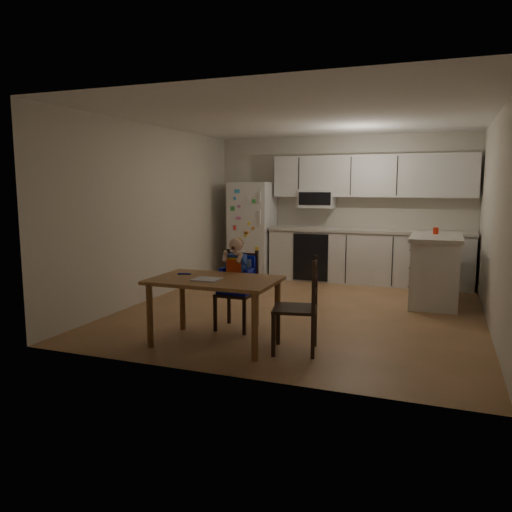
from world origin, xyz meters
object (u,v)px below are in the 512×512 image
object	(u,v)px
refrigerator	(252,229)
chair_booster	(238,274)
kitchen_island	(435,269)
red_cup	(436,231)
dining_table	(215,287)
chair_side	(305,299)

from	to	relation	value
refrigerator	chair_booster	xyz separation A→B (m)	(1.07, -3.25, -0.21)
kitchen_island	chair_booster	world-z (taller)	chair_booster
kitchen_island	red_cup	bearing A→B (deg)	94.79
red_cup	dining_table	distance (m)	3.63
red_cup	chair_side	xyz separation A→B (m)	(-1.14, -2.88, -0.47)
kitchen_island	chair_booster	distance (m)	3.00
red_cup	dining_table	world-z (taller)	red_cup
refrigerator	chair_side	xyz separation A→B (m)	(2.01, -3.80, -0.31)
dining_table	kitchen_island	bearing A→B (deg)	52.55
refrigerator	dining_table	bearing A→B (deg)	-74.59
kitchen_island	chair_side	size ratio (longest dim) A/B	1.36
red_cup	chair_side	bearing A→B (deg)	-111.67
kitchen_island	chair_side	world-z (taller)	kitchen_island
refrigerator	kitchen_island	world-z (taller)	refrigerator
kitchen_island	chair_booster	xyz separation A→B (m)	(-2.10, -2.13, 0.16)
dining_table	chair_side	xyz separation A→B (m)	(0.94, 0.07, -0.06)
chair_booster	chair_side	world-z (taller)	chair_booster
chair_booster	chair_side	bearing A→B (deg)	-28.14
dining_table	chair_booster	size ratio (longest dim) A/B	1.22
refrigerator	red_cup	size ratio (longest dim) A/B	17.87
kitchen_island	refrigerator	bearing A→B (deg)	160.54
red_cup	chair_booster	world-z (taller)	chair_booster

